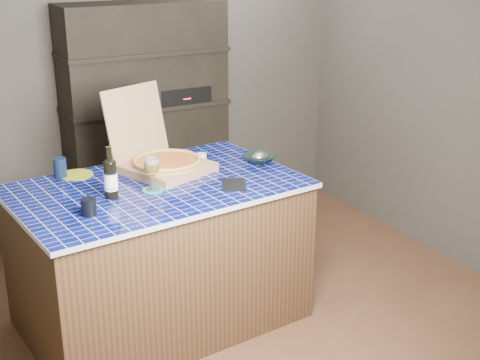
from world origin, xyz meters
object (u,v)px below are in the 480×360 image
pizza_box (164,160)px  dvd_case (234,185)px  wine_glass (152,166)px  kitchen_island (160,254)px  mead_bottle (111,178)px  bowl (260,159)px

pizza_box → dvd_case: (0.25, -0.44, -0.06)m
pizza_box → wine_glass: 0.35m
kitchen_island → dvd_case: bearing=-36.7°
mead_bottle → dvd_case: bearing=-14.1°
pizza_box → bowl: pizza_box is taller
kitchen_island → pizza_box: pizza_box is taller
kitchen_island → dvd_case: (0.38, -0.23, 0.45)m
wine_glass → bowl: wine_glass is taller
kitchen_island → wine_glass: size_ratio=8.33×
kitchen_island → dvd_case: dvd_case is taller
bowl → mead_bottle: bearing=-173.0°
kitchen_island → wine_glass: bearing=-129.5°
kitchen_island → pizza_box: bearing=51.8°
pizza_box → bowl: (0.59, -0.14, -0.04)m
mead_bottle → wine_glass: bearing=-3.3°
dvd_case → bowl: bearing=65.7°
pizza_box → bowl: size_ratio=3.31×
dvd_case → bowl: 0.46m
kitchen_island → mead_bottle: (-0.29, -0.06, 0.56)m
mead_bottle → dvd_case: 0.70m
wine_glass → pizza_box: bearing=56.6°
mead_bottle → dvd_case: size_ratio=1.56×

